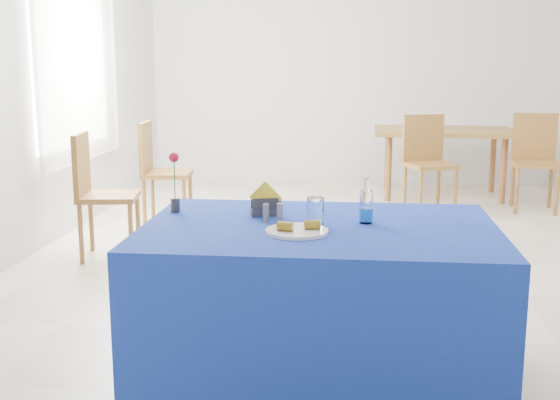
% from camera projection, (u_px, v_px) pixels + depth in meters
% --- Properties ---
extents(floor, '(7.00, 7.00, 0.00)m').
position_uv_depth(floor, '(352.00, 259.00, 5.39)').
color(floor, beige).
rests_on(floor, ground).
extents(room_shell, '(7.00, 7.00, 7.00)m').
position_uv_depth(room_shell, '(357.00, 25.00, 5.05)').
color(room_shell, silver).
rests_on(room_shell, ground).
extents(window_pane, '(0.04, 1.50, 1.60)m').
position_uv_depth(window_pane, '(71.00, 54.00, 6.12)').
color(window_pane, white).
rests_on(window_pane, room_shell).
extents(curtain, '(0.04, 1.75, 1.85)m').
position_uv_depth(curtain, '(79.00, 54.00, 6.11)').
color(curtain, white).
rests_on(curtain, room_shell).
extents(plate, '(0.27, 0.27, 0.01)m').
position_uv_depth(plate, '(297.00, 231.00, 3.03)').
color(plate, silver).
rests_on(plate, blue_table).
extents(drinking_glass, '(0.08, 0.08, 0.13)m').
position_uv_depth(drinking_glass, '(315.00, 212.00, 3.16)').
color(drinking_glass, white).
rests_on(drinking_glass, blue_table).
extents(salt_shaker, '(0.03, 0.03, 0.08)m').
position_uv_depth(salt_shaker, '(280.00, 212.00, 3.24)').
color(salt_shaker, slate).
rests_on(salt_shaker, blue_table).
extents(pepper_shaker, '(0.03, 0.03, 0.08)m').
position_uv_depth(pepper_shaker, '(266.00, 213.00, 3.23)').
color(pepper_shaker, slate).
rests_on(pepper_shaker, blue_table).
extents(blue_table, '(1.60, 1.10, 0.76)m').
position_uv_depth(blue_table, '(319.00, 305.00, 3.25)').
color(blue_table, '#102897').
rests_on(blue_table, floor).
extents(water_bottle, '(0.06, 0.06, 0.21)m').
position_uv_depth(water_bottle, '(366.00, 208.00, 3.21)').
color(water_bottle, silver).
rests_on(water_bottle, blue_table).
extents(napkin_holder, '(0.16, 0.10, 0.17)m').
position_uv_depth(napkin_holder, '(266.00, 206.00, 3.36)').
color(napkin_holder, '#3C3D42').
rests_on(napkin_holder, blue_table).
extents(rose_vase, '(0.05, 0.05, 0.30)m').
position_uv_depth(rose_vase, '(175.00, 184.00, 3.42)').
color(rose_vase, '#232327').
rests_on(rose_vase, blue_table).
extents(oak_table, '(1.54, 1.02, 0.76)m').
position_uv_depth(oak_table, '(444.00, 136.00, 7.75)').
color(oak_table, olive).
rests_on(oak_table, floor).
extents(chair_bg_left, '(0.55, 0.55, 0.97)m').
position_uv_depth(chair_bg_left, '(427.00, 156.00, 7.00)').
color(chair_bg_left, brown).
rests_on(chair_bg_left, floor).
extents(chair_bg_right, '(0.48, 0.48, 0.97)m').
position_uv_depth(chair_bg_right, '(535.00, 155.00, 7.08)').
color(chair_bg_right, brown).
rests_on(chair_bg_right, floor).
extents(chair_win_a, '(0.49, 0.49, 0.96)m').
position_uv_depth(chair_win_a, '(97.00, 186.00, 5.33)').
color(chair_win_a, brown).
rests_on(chair_win_a, floor).
extents(chair_win_b, '(0.45, 0.45, 0.95)m').
position_uv_depth(chair_win_b, '(158.00, 165.00, 6.46)').
color(chair_win_b, brown).
rests_on(chair_win_b, floor).
extents(banana_pieces, '(0.19, 0.10, 0.04)m').
position_uv_depth(banana_pieces, '(299.00, 225.00, 3.02)').
color(banana_pieces, gold).
rests_on(banana_pieces, plate).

